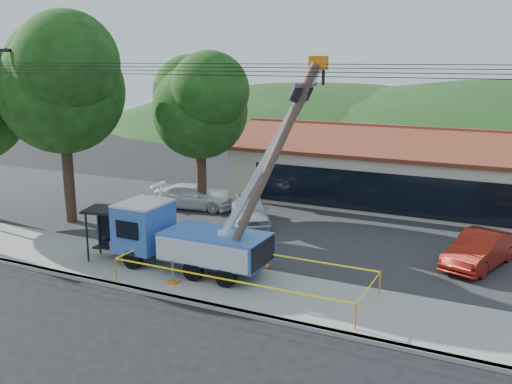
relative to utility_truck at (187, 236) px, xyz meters
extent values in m
plane|color=black|center=(2.62, -4.66, -1.54)|extent=(120.00, 120.00, 0.00)
cube|color=#98958E|center=(2.62, -2.56, -1.47)|extent=(60.00, 0.25, 0.15)
cube|color=#98958E|center=(2.62, -0.66, -1.47)|extent=(60.00, 4.00, 0.15)
cube|color=#28282B|center=(2.62, 7.34, -1.49)|extent=(60.00, 12.00, 0.10)
cube|color=beige|center=(6.62, 15.34, 0.16)|extent=(22.00, 8.00, 3.40)
cube|color=black|center=(6.62, 11.32, -0.11)|extent=(18.04, 0.08, 2.21)
cube|color=brown|center=(6.62, 13.34, 2.36)|extent=(22.50, 4.53, 1.52)
cube|color=brown|center=(6.62, 17.34, 2.36)|extent=(22.50, 4.53, 1.52)
cube|color=brown|center=(6.62, 15.34, 3.01)|extent=(22.50, 0.30, 0.25)
cube|color=black|center=(-9.58, 0.34, 7.31)|extent=(0.50, 0.22, 0.15)
cylinder|color=#332316|center=(-9.38, 3.34, 0.99)|extent=(0.56, 0.56, 5.06)
sphere|color=#18340E|center=(-9.38, 3.34, 5.36)|extent=(6.30, 6.30, 6.30)
sphere|color=#18340E|center=(-10.64, 4.18, 6.51)|extent=(5.04, 5.04, 5.04)
sphere|color=#18340E|center=(-8.12, 2.50, 6.74)|extent=(5.04, 5.04, 5.04)
cylinder|color=#332316|center=(-4.38, 8.34, 0.55)|extent=(0.56, 0.56, 4.18)
sphere|color=#18340E|center=(-4.38, 8.34, 4.16)|extent=(5.25, 5.25, 5.25)
sphere|color=#18340E|center=(-5.43, 9.04, 5.11)|extent=(4.20, 4.20, 4.20)
sphere|color=#18340E|center=(-3.33, 7.64, 5.30)|extent=(4.20, 4.20, 4.20)
ellipsoid|color=#183814|center=(-12.38, 50.34, -1.54)|extent=(78.40, 56.00, 28.00)
cylinder|color=black|center=(2.62, -1.56, 6.41)|extent=(60.00, 0.02, 0.02)
cylinder|color=black|center=(2.62, -1.06, 6.53)|extent=(60.00, 0.02, 0.02)
cylinder|color=black|center=(2.62, -0.56, 6.65)|extent=(60.00, 0.02, 0.02)
cylinder|color=black|center=(2.62, -0.16, 6.77)|extent=(60.00, 0.02, 0.02)
cylinder|color=black|center=(-2.00, -0.95, -1.00)|extent=(0.81, 0.27, 0.81)
cylinder|color=black|center=(-2.00, 0.95, -1.00)|extent=(0.81, 0.27, 0.81)
cylinder|color=black|center=(0.89, -0.95, -1.00)|extent=(0.81, 0.27, 0.81)
cylinder|color=black|center=(0.89, 0.95, -1.00)|extent=(0.81, 0.27, 0.81)
cylinder|color=black|center=(2.33, -0.95, -1.00)|extent=(0.81, 0.27, 0.81)
cylinder|color=black|center=(2.33, 0.95, -1.00)|extent=(0.81, 0.27, 0.81)
cube|color=black|center=(0.34, 0.00, -0.78)|extent=(5.96, 0.90, 0.23)
cube|color=#345CB8|center=(-2.10, 0.00, 0.13)|extent=(1.81, 2.17, 1.90)
cube|color=silver|center=(-2.10, 0.00, 1.12)|extent=(1.81, 2.17, 0.11)
cube|color=black|center=(-2.95, 0.00, 0.26)|extent=(0.07, 1.63, 0.81)
cube|color=gray|center=(-3.04, 0.00, -0.59)|extent=(0.14, 2.08, 0.45)
cube|color=#345CB8|center=(1.34, 0.00, -0.23)|extent=(4.15, 2.17, 1.08)
cylinder|color=silver|center=(1.79, 0.00, 0.17)|extent=(0.63, 0.63, 0.54)
cube|color=silver|center=(3.65, 0.00, 3.60)|extent=(3.93, 0.25, 6.54)
cube|color=gray|center=(3.92, 0.00, 3.83)|extent=(2.37, 0.16, 3.93)
cube|color=orange|center=(5.50, -0.18, 6.81)|extent=(0.54, 0.45, 0.45)
cube|color=orange|center=(0.34, -1.53, -1.37)|extent=(0.41, 0.41, 0.07)
cube|color=orange|center=(2.69, 1.54, -1.37)|extent=(0.41, 0.41, 0.07)
cylinder|color=brown|center=(3.58, -0.37, 2.71)|extent=(4.12, 0.31, 8.33)
cube|color=brown|center=(5.17, -0.37, 6.11)|extent=(0.15, 1.74, 0.15)
cylinder|color=black|center=(4.98, 0.11, 5.82)|extent=(0.52, 0.35, 0.58)
cylinder|color=black|center=(4.98, -0.86, 5.82)|extent=(0.52, 0.35, 0.58)
cylinder|color=black|center=(-4.20, -1.12, -0.34)|extent=(0.11, 0.11, 2.13)
cylinder|color=black|center=(-2.31, -0.66, -0.34)|extent=(0.11, 0.11, 2.13)
cylinder|color=black|center=(-4.46, -0.09, -0.34)|extent=(0.11, 0.11, 2.13)
cylinder|color=black|center=(-2.56, 0.38, -0.34)|extent=(0.11, 0.11, 2.13)
cube|color=black|center=(-3.38, -0.37, 0.76)|extent=(2.58, 1.93, 0.11)
cube|color=black|center=(-3.52, 0.19, -0.34)|extent=(2.08, 0.55, 1.77)
cube|color=black|center=(-3.38, -0.37, -0.92)|extent=(1.98, 0.81, 0.07)
cylinder|color=orange|center=(-1.85, -2.18, -0.94)|extent=(0.05, 0.05, 0.91)
cylinder|color=orange|center=(7.67, -2.18, -0.94)|extent=(0.05, 0.05, 0.91)
cylinder|color=orange|center=(7.67, 0.90, -0.94)|extent=(0.05, 0.05, 0.91)
cylinder|color=orange|center=(-1.85, 0.90, -0.94)|extent=(0.05, 0.05, 0.91)
cube|color=yellow|center=(2.91, -2.18, -0.53)|extent=(9.52, 0.01, 0.05)
cube|color=yellow|center=(7.67, -0.64, -0.53)|extent=(0.01, 3.08, 0.05)
cube|color=yellow|center=(2.91, 0.90, -0.53)|extent=(9.52, 0.01, 0.05)
cube|color=yellow|center=(-1.85, -0.64, -0.53)|extent=(0.01, 3.08, 0.05)
imported|color=#BABBC2|center=(-0.65, 6.97, -1.54)|extent=(3.90, 4.77, 1.53)
imported|color=maroon|center=(10.62, 5.65, -1.54)|extent=(2.80, 4.65, 1.45)
imported|color=white|center=(-5.04, 8.51, -1.54)|extent=(4.92, 2.72, 1.35)
camera|label=1|loc=(12.13, -18.43, 6.95)|focal=40.00mm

